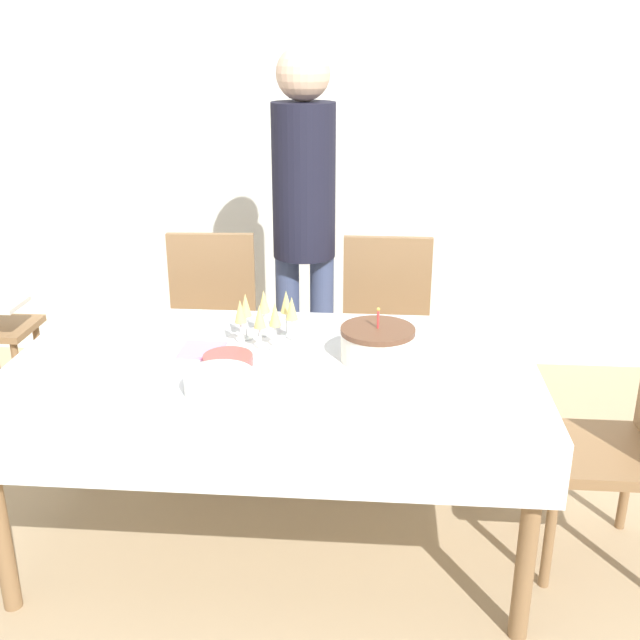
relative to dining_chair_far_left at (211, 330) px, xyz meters
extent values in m
plane|color=tan|center=(0.41, -0.82, -0.52)|extent=(12.00, 12.00, 0.00)
cube|color=silver|center=(0.41, 0.94, 0.83)|extent=(8.00, 0.05, 2.70)
cube|color=white|center=(0.41, -0.82, 0.20)|extent=(1.78, 0.97, 0.03)
cube|color=white|center=(0.41, -0.82, 0.11)|extent=(1.81, 1.00, 0.21)
cylinder|color=olive|center=(1.23, -1.24, -0.16)|extent=(0.06, 0.06, 0.70)
cylinder|color=olive|center=(-0.42, -0.39, -0.16)|extent=(0.06, 0.06, 0.70)
cylinder|color=olive|center=(1.23, -0.39, -0.16)|extent=(0.06, 0.06, 0.70)
cube|color=olive|center=(0.01, -0.08, -0.09)|extent=(0.45, 0.45, 0.04)
cube|color=olive|center=(-0.01, 0.11, 0.18)|extent=(0.40, 0.06, 0.50)
cylinder|color=olive|center=(0.20, -0.25, -0.31)|extent=(0.04, 0.04, 0.41)
cylinder|color=olive|center=(-0.16, -0.28, -0.31)|extent=(0.04, 0.04, 0.41)
cylinder|color=olive|center=(0.17, 0.11, -0.31)|extent=(0.04, 0.04, 0.41)
cylinder|color=olive|center=(-0.19, 0.08, -0.31)|extent=(0.04, 0.04, 0.41)
cube|color=olive|center=(0.80, -0.08, -0.09)|extent=(0.42, 0.42, 0.04)
cube|color=olive|center=(0.80, 0.11, 0.18)|extent=(0.40, 0.04, 0.50)
cylinder|color=olive|center=(0.99, -0.26, -0.31)|extent=(0.04, 0.04, 0.41)
cylinder|color=olive|center=(0.63, -0.26, -0.31)|extent=(0.04, 0.04, 0.41)
cylinder|color=olive|center=(0.98, 0.10, -0.31)|extent=(0.04, 0.04, 0.41)
cylinder|color=olive|center=(0.62, 0.10, -0.31)|extent=(0.04, 0.04, 0.41)
cube|color=olive|center=(1.54, -0.82, -0.09)|extent=(0.42, 0.42, 0.04)
cylinder|color=olive|center=(1.36, -1.00, -0.31)|extent=(0.04, 0.04, 0.41)
cylinder|color=olive|center=(1.36, -0.64, -0.31)|extent=(0.04, 0.04, 0.41)
cylinder|color=olive|center=(1.72, -0.64, -0.31)|extent=(0.04, 0.04, 0.41)
cylinder|color=silver|center=(0.77, -0.78, 0.27)|extent=(0.25, 0.25, 0.10)
cylinder|color=brown|center=(0.77, -0.78, 0.33)|extent=(0.26, 0.26, 0.02)
cylinder|color=#E53F3F|center=(0.77, -0.78, 0.37)|extent=(0.01, 0.01, 0.06)
sphere|color=#F9CC4C|center=(0.77, -0.78, 0.40)|extent=(0.01, 0.01, 0.01)
cylinder|color=silver|center=(0.36, -0.66, 0.22)|extent=(0.32, 0.32, 0.01)
cylinder|color=silver|center=(0.46, -0.65, 0.23)|extent=(0.05, 0.05, 0.00)
cylinder|color=silver|center=(0.46, -0.65, 0.27)|extent=(0.01, 0.01, 0.08)
cone|color=#E0CC72|center=(0.46, -0.65, 0.36)|extent=(0.04, 0.04, 0.08)
cylinder|color=silver|center=(0.43, -0.59, 0.23)|extent=(0.05, 0.05, 0.00)
cylinder|color=silver|center=(0.43, -0.59, 0.27)|extent=(0.01, 0.01, 0.08)
cone|color=#E0CC72|center=(0.43, -0.59, 0.36)|extent=(0.04, 0.04, 0.08)
cylinder|color=silver|center=(0.34, -0.59, 0.23)|extent=(0.05, 0.05, 0.00)
cylinder|color=silver|center=(0.34, -0.59, 0.27)|extent=(0.01, 0.01, 0.08)
cone|color=#E0CC72|center=(0.34, -0.59, 0.36)|extent=(0.04, 0.04, 0.08)
cylinder|color=silver|center=(0.28, -0.63, 0.23)|extent=(0.05, 0.05, 0.00)
cylinder|color=silver|center=(0.28, -0.63, 0.27)|extent=(0.01, 0.01, 0.08)
cone|color=#E0CC72|center=(0.28, -0.63, 0.36)|extent=(0.04, 0.04, 0.08)
cylinder|color=silver|center=(0.28, -0.70, 0.23)|extent=(0.05, 0.05, 0.00)
cylinder|color=silver|center=(0.28, -0.70, 0.27)|extent=(0.01, 0.01, 0.08)
cone|color=#E0CC72|center=(0.28, -0.70, 0.36)|extent=(0.04, 0.04, 0.08)
cylinder|color=silver|center=(0.35, -0.75, 0.23)|extent=(0.05, 0.05, 0.00)
cylinder|color=silver|center=(0.35, -0.75, 0.27)|extent=(0.01, 0.01, 0.08)
cone|color=#E0CC72|center=(0.35, -0.75, 0.36)|extent=(0.04, 0.04, 0.08)
cylinder|color=silver|center=(0.41, -0.72, 0.23)|extent=(0.05, 0.05, 0.00)
cylinder|color=silver|center=(0.41, -0.72, 0.27)|extent=(0.01, 0.01, 0.08)
cone|color=#E0CC72|center=(0.41, -0.72, 0.36)|extent=(0.04, 0.04, 0.08)
cylinder|color=silver|center=(0.27, -1.07, 0.22)|extent=(0.22, 0.22, 0.01)
cylinder|color=silver|center=(0.27, -1.07, 0.23)|extent=(0.22, 0.22, 0.01)
cylinder|color=silver|center=(0.27, -1.07, 0.24)|extent=(0.22, 0.22, 0.01)
cylinder|color=silver|center=(0.27, -1.07, 0.24)|extent=(0.22, 0.22, 0.01)
cylinder|color=silver|center=(0.27, -1.07, 0.25)|extent=(0.22, 0.22, 0.01)
cylinder|color=silver|center=(0.27, -1.07, 0.26)|extent=(0.22, 0.22, 0.01)
cylinder|color=silver|center=(0.27, -1.07, 0.26)|extent=(0.22, 0.22, 0.01)
cylinder|color=silver|center=(0.27, -1.07, 0.27)|extent=(0.22, 0.22, 0.01)
cylinder|color=silver|center=(0.27, -1.07, 0.28)|extent=(0.22, 0.22, 0.01)
cylinder|color=#CC4C47|center=(0.26, -0.86, 0.22)|extent=(0.17, 0.17, 0.01)
cylinder|color=#CC4C47|center=(0.26, -0.86, 0.23)|extent=(0.17, 0.17, 0.01)
cylinder|color=#CC4C47|center=(0.26, -0.86, 0.24)|extent=(0.17, 0.17, 0.01)
cylinder|color=#CC4C47|center=(0.26, -0.86, 0.24)|extent=(0.17, 0.17, 0.01)
cylinder|color=#CC4C47|center=(0.26, -0.86, 0.25)|extent=(0.17, 0.17, 0.01)
cube|color=silver|center=(0.76, -1.02, 0.22)|extent=(0.30, 0.06, 0.00)
cube|color=silver|center=(0.10, -0.92, 0.23)|extent=(0.17, 0.07, 0.02)
cube|color=pink|center=(0.15, -0.76, 0.22)|extent=(0.15, 0.15, 0.01)
cylinder|color=#3F4C72|center=(0.35, 0.11, -0.09)|extent=(0.11, 0.11, 0.85)
cylinder|color=#3F4C72|center=(0.51, 0.11, -0.09)|extent=(0.11, 0.11, 0.85)
cylinder|color=black|center=(0.43, 0.11, 0.67)|extent=(0.28, 0.28, 0.67)
sphere|color=#D8B293|center=(0.43, 0.11, 1.12)|extent=(0.23, 0.23, 0.23)
cube|color=olive|center=(-0.94, -0.13, 0.03)|extent=(0.30, 0.30, 0.03)
cylinder|color=olive|center=(-0.83, -0.24, -0.25)|extent=(0.03, 0.03, 0.54)
cylinder|color=olive|center=(-0.83, -0.02, -0.25)|extent=(0.03, 0.03, 0.54)
camera|label=1|loc=(0.76, -3.16, 1.26)|focal=42.00mm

